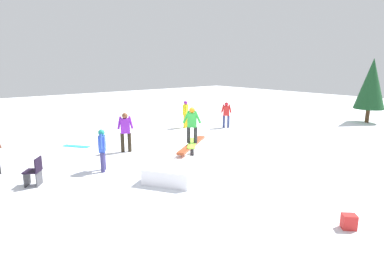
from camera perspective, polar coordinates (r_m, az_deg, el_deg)
name	(u,v)px	position (r m, az deg, el deg)	size (l,w,h in m)	color
ground_plane	(192,161)	(11.51, 0.00, -6.30)	(60.00, 60.00, 0.00)	white
rail_feature	(192,146)	(11.34, 0.00, -3.46)	(2.34, 1.64, 0.69)	black
snow_kicker_ramp	(175,170)	(9.81, -3.34, -8.07)	(1.80, 1.50, 0.50)	white
main_rider_on_rail	(192,126)	(11.16, 0.00, 0.39)	(1.23, 1.33, 1.38)	#94E03A
bystander_red	(226,113)	(17.48, 6.54, 2.77)	(0.48, 0.52, 1.49)	navy
bystander_purple	(125,130)	(12.78, -12.56, -0.40)	(0.63, 0.41, 1.66)	black
bystander_yellow	(186,113)	(17.38, -1.23, 2.94)	(0.61, 0.40, 1.57)	gold
bystander_blue	(102,148)	(10.70, -16.72, -3.64)	(0.40, 0.61, 1.47)	navy
loose_snowboard_cyan	(76,146)	(14.46, -21.20, -3.27)	(1.26, 0.28, 0.02)	#24B0D0
folding_chair	(34,172)	(10.32, -27.85, -7.50)	(0.61, 0.61, 0.88)	#3F3F44
backpack_on_snow	(349,222)	(7.84, 27.72, -15.52)	(0.30, 0.22, 0.34)	red
pine_tree_near	(371,84)	(21.87, 30.97, 7.22)	(1.77, 1.77, 4.02)	#4C331E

